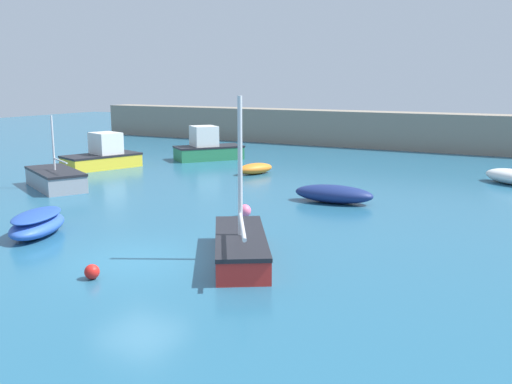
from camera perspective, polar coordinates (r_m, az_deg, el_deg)
name	(u,v)px	position (r m, az deg, el deg)	size (l,w,h in m)	color
ground_plane	(139,263)	(17.70, -11.61, -7.00)	(120.00, 120.00, 0.20)	#235B7A
harbor_breakwater	(406,131)	(46.13, 14.77, 5.93)	(58.28, 2.56, 2.86)	gray
sailboat_twin_hulled	(241,246)	(17.22, -1.56, -5.42)	(3.80, 4.83, 4.90)	red
motorboat_grey_hull	(103,156)	(36.30, -15.06, 3.51)	(3.48, 5.02, 2.17)	yellow
rowboat_blue_near	(512,177)	(32.53, 24.22, 1.41)	(3.39, 2.92, 0.77)	white
sailboat_short_mast	(55,179)	(30.19, -19.42, 1.25)	(4.81, 3.68, 3.63)	gray
motorboat_with_cabin	(207,148)	(38.87, -4.89, 4.44)	(4.35, 4.81, 2.29)	#287A4C
rowboat_white_midwater	(334,194)	(25.38, 7.77, -0.19)	(3.64, 1.66, 0.79)	navy
dinghy_near_pier	(255,169)	(32.86, -0.08, 2.36)	(1.86, 2.55, 0.63)	orange
rowboat_with_red_cover	(37,224)	(21.31, -21.03, -2.96)	(2.60, 3.39, 0.84)	#2D56B7
mooring_buoy_red	(92,272)	(16.30, -16.08, -7.67)	(0.41, 0.41, 0.41)	red
mooring_buoy_pink	(245,211)	(22.56, -1.13, -1.88)	(0.51, 0.51, 0.51)	#EA668C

